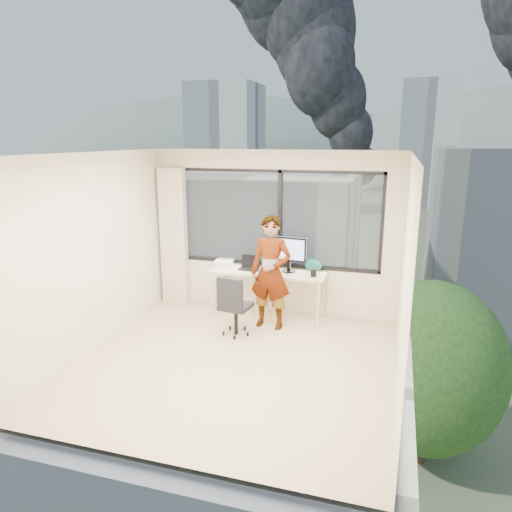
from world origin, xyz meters
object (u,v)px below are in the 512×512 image
at_px(game_console, 225,262).
at_px(handbag, 313,265).
at_px(laptop, 249,263).
at_px(desk, 268,293).
at_px(chair, 236,304).
at_px(person, 271,272).
at_px(monitor, 289,254).

height_order(game_console, handbag, handbag).
bearing_deg(laptop, handbag, 10.50).
bearing_deg(desk, chair, -106.74).
bearing_deg(game_console, laptop, -27.31).
bearing_deg(game_console, person, -35.95).
bearing_deg(desk, game_console, 165.34).
bearing_deg(person, game_console, 152.00).
distance_m(person, game_console, 1.13).
distance_m(chair, monitor, 1.20).
distance_m(laptop, handbag, 1.02).
relative_size(person, laptop, 5.27).
bearing_deg(chair, game_console, 124.45).
height_order(desk, chair, chair).
relative_size(person, monitor, 3.05).
distance_m(desk, handbag, 0.85).
xyz_separation_m(chair, laptop, (-0.07, 0.83, 0.39)).
height_order(desk, monitor, monitor).
bearing_deg(handbag, chair, -125.14).
xyz_separation_m(desk, handbag, (0.68, 0.18, 0.48)).
distance_m(chair, person, 0.71).
height_order(person, game_console, person).
xyz_separation_m(desk, chair, (-0.25, -0.83, 0.08)).
relative_size(person, handbag, 6.38).
bearing_deg(handbag, person, -124.91).
distance_m(game_console, laptop, 0.53).
height_order(laptop, handbag, handbag).
bearing_deg(laptop, game_console, 155.62).
bearing_deg(handbag, monitor, -153.69).
bearing_deg(monitor, desk, -163.24).
distance_m(desk, person, 0.64).
distance_m(desk, game_console, 0.92).
height_order(person, laptop, person).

